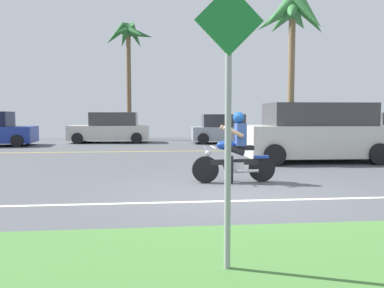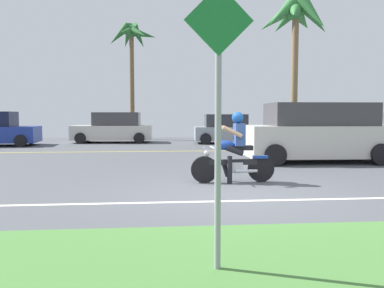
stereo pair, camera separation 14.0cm
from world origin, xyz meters
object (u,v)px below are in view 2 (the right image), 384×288
parked_car_1 (114,128)px  street_sign (218,102)px  palm_tree_1 (132,41)px  motorcyclist (234,153)px  parked_car_3 (305,128)px  palm_tree_0 (295,21)px  parked_car_2 (229,130)px  suv_nearby (317,133)px

parked_car_1 → street_sign: (2.89, -17.25, 0.86)m
parked_car_1 → palm_tree_1: palm_tree_1 is taller
motorcyclist → parked_car_3: size_ratio=0.50×
parked_car_3 → street_sign: 19.14m
parked_car_3 → parked_car_1: bearing=-178.4°
parked_car_3 → palm_tree_0: (-0.41, 0.74, 6.03)m
palm_tree_0 → palm_tree_1: size_ratio=1.18×
parked_car_1 → parked_car_3: 10.52m
parked_car_2 → palm_tree_0: 7.64m
parked_car_3 → suv_nearby: bearing=-109.0°
suv_nearby → parked_car_2: suv_nearby is taller
parked_car_1 → parked_car_2: (5.96, -1.08, -0.04)m
parked_car_2 → street_sign: 16.48m
suv_nearby → parked_car_3: suv_nearby is taller
palm_tree_1 → street_sign: 20.31m
motorcyclist → palm_tree_0: (6.11, 13.44, 6.11)m
motorcyclist → street_sign: street_sign is taller
suv_nearby → street_sign: size_ratio=1.75×
parked_car_3 → street_sign: size_ratio=1.40×
motorcyclist → palm_tree_0: bearing=65.5°
palm_tree_0 → motorcyclist: bearing=-114.5°
parked_car_3 → street_sign: street_sign is taller
motorcyclist → palm_tree_1: size_ratio=0.27×
parked_car_3 → palm_tree_1: 11.14m
palm_tree_0 → palm_tree_1: (-9.25, 1.49, -0.97)m
parked_car_1 → palm_tree_1: (0.85, 2.52, 5.05)m
suv_nearby → motorcyclist: bearing=-134.3°
street_sign → suv_nearby: bearing=61.7°
suv_nearby → parked_car_3: bearing=71.0°
suv_nearby → palm_tree_1: 14.09m
motorcyclist → suv_nearby: size_ratio=0.40×
palm_tree_1 → motorcyclist: bearing=-78.1°
palm_tree_1 → suv_nearby: bearing=-60.6°
suv_nearby → palm_tree_0: palm_tree_0 is taller
parked_car_1 → motorcyclist: bearing=-72.2°
parked_car_1 → street_sign: street_sign is taller
motorcyclist → palm_tree_0: size_ratio=0.23×
parked_car_1 → palm_tree_0: 11.81m
parked_car_1 → parked_car_2: bearing=-10.2°
parked_car_1 → parked_car_3: parked_car_1 is taller
motorcyclist → parked_car_3: bearing=62.8°
parked_car_1 → street_sign: size_ratio=1.58×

